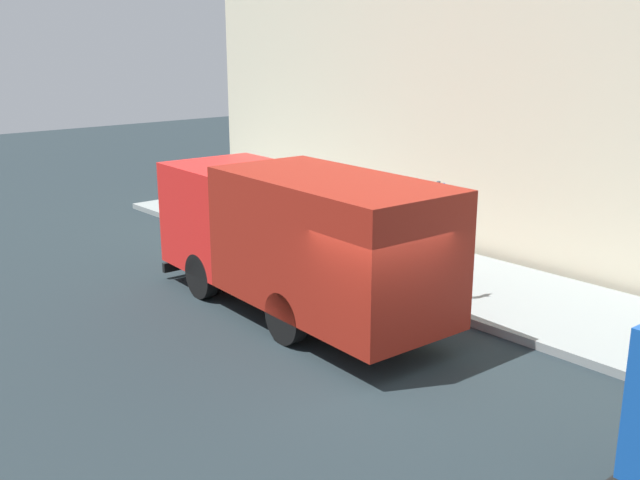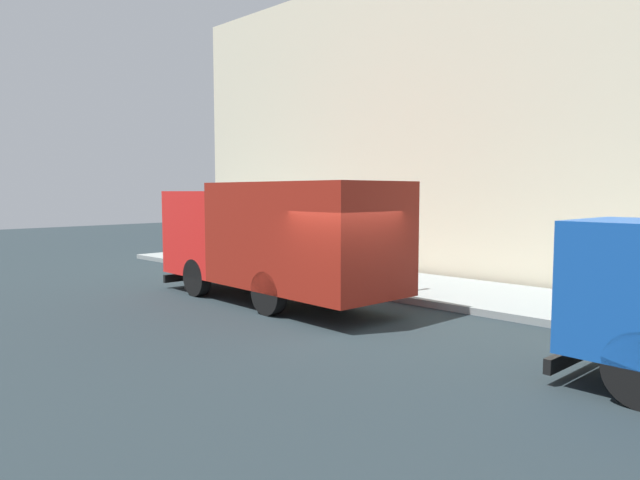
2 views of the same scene
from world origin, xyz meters
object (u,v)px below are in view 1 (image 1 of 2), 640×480
pedestrian_standing (382,240)px  street_sign_post (436,232)px  pedestrian_walking (351,217)px  large_utility_truck (296,234)px

pedestrian_standing → street_sign_post: bearing=24.3°
pedestrian_standing → street_sign_post: 2.10m
pedestrian_walking → pedestrian_standing: bearing=145.3°
large_utility_truck → street_sign_post: (2.46, -1.77, -0.02)m
pedestrian_walking → pedestrian_standing: pedestrian_standing is taller
large_utility_truck → street_sign_post: bearing=-32.4°
pedestrian_standing → street_sign_post: size_ratio=0.64×
street_sign_post → pedestrian_walking: bearing=69.9°
pedestrian_standing → street_sign_post: (-0.38, -1.95, 0.67)m
street_sign_post → large_utility_truck: bearing=144.3°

